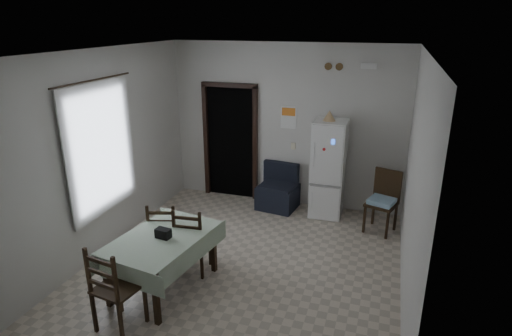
{
  "coord_description": "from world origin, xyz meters",
  "views": [
    {
      "loc": [
        1.74,
        -4.98,
        3.27
      ],
      "look_at": [
        0.0,
        0.5,
        1.25
      ],
      "focal_mm": 30.0,
      "sensor_mm": 36.0,
      "label": 1
    }
  ],
  "objects_px": {
    "fridge": "(328,169)",
    "navy_seat": "(278,187)",
    "dining_chair_near_head": "(118,287)",
    "dining_table": "(164,262)",
    "dining_chair_far_left": "(165,232)",
    "corner_chair": "(382,203)",
    "dining_chair_far_right": "(193,239)"
  },
  "relations": [
    {
      "from": "dining_chair_near_head",
      "to": "corner_chair",
      "type": "bearing_deg",
      "value": -119.91
    },
    {
      "from": "fridge",
      "to": "dining_table",
      "type": "xyz_separation_m",
      "value": [
        -1.63,
        -2.8,
        -0.48
      ]
    },
    {
      "from": "dining_chair_far_left",
      "to": "dining_chair_near_head",
      "type": "bearing_deg",
      "value": 81.35
    },
    {
      "from": "navy_seat",
      "to": "corner_chair",
      "type": "relative_size",
      "value": 0.79
    },
    {
      "from": "dining_chair_far_left",
      "to": "fridge",
      "type": "bearing_deg",
      "value": -146.18
    },
    {
      "from": "fridge",
      "to": "dining_table",
      "type": "relative_size",
      "value": 1.2
    },
    {
      "from": "dining_table",
      "to": "dining_chair_near_head",
      "type": "bearing_deg",
      "value": -87.82
    },
    {
      "from": "dining_chair_far_right",
      "to": "dining_chair_near_head",
      "type": "distance_m",
      "value": 1.32
    },
    {
      "from": "corner_chair",
      "to": "dining_chair_near_head",
      "type": "distance_m",
      "value": 4.17
    },
    {
      "from": "dining_chair_near_head",
      "to": "dining_chair_far_left",
      "type": "bearing_deg",
      "value": -73.15
    },
    {
      "from": "dining_table",
      "to": "dining_chair_far_left",
      "type": "xyz_separation_m",
      "value": [
        -0.27,
        0.55,
        0.11
      ]
    },
    {
      "from": "navy_seat",
      "to": "dining_chair_near_head",
      "type": "height_order",
      "value": "dining_chair_near_head"
    },
    {
      "from": "corner_chair",
      "to": "dining_chair_far_left",
      "type": "xyz_separation_m",
      "value": [
        -2.82,
        -1.87,
        -0.03
      ]
    },
    {
      "from": "fridge",
      "to": "dining_chair_near_head",
      "type": "distance_m",
      "value": 4.02
    },
    {
      "from": "dining_table",
      "to": "dining_chair_far_right",
      "type": "distance_m",
      "value": 0.52
    },
    {
      "from": "dining_table",
      "to": "dining_chair_near_head",
      "type": "relative_size",
      "value": 1.33
    },
    {
      "from": "navy_seat",
      "to": "dining_chair_near_head",
      "type": "distance_m",
      "value": 3.71
    },
    {
      "from": "fridge",
      "to": "dining_chair_far_left",
      "type": "xyz_separation_m",
      "value": [
        -1.9,
        -2.25,
        -0.37
      ]
    },
    {
      "from": "corner_chair",
      "to": "dining_chair_near_head",
      "type": "bearing_deg",
      "value": -110.71
    },
    {
      "from": "navy_seat",
      "to": "dining_chair_far_left",
      "type": "relative_size",
      "value": 0.85
    },
    {
      "from": "dining_table",
      "to": "dining_chair_far_right",
      "type": "height_order",
      "value": "dining_chair_far_right"
    },
    {
      "from": "dining_table",
      "to": "dining_chair_far_right",
      "type": "xyz_separation_m",
      "value": [
        0.18,
        0.47,
        0.12
      ]
    },
    {
      "from": "dining_chair_near_head",
      "to": "dining_table",
      "type": "bearing_deg",
      "value": -87.2
    },
    {
      "from": "corner_chair",
      "to": "dining_chair_far_right",
      "type": "xyz_separation_m",
      "value": [
        -2.37,
        -1.94,
        -0.02
      ]
    },
    {
      "from": "fridge",
      "to": "navy_seat",
      "type": "bearing_deg",
      "value": 179.84
    },
    {
      "from": "corner_chair",
      "to": "dining_chair_near_head",
      "type": "height_order",
      "value": "dining_chair_near_head"
    },
    {
      "from": "dining_chair_far_right",
      "to": "dining_chair_near_head",
      "type": "bearing_deg",
      "value": 72.26
    },
    {
      "from": "corner_chair",
      "to": "dining_chair_far_right",
      "type": "bearing_deg",
      "value": -122.07
    },
    {
      "from": "corner_chair",
      "to": "dining_chair_far_left",
      "type": "bearing_deg",
      "value": -127.89
    },
    {
      "from": "navy_seat",
      "to": "dining_table",
      "type": "xyz_separation_m",
      "value": [
        -0.75,
        -2.8,
        -0.04
      ]
    },
    {
      "from": "dining_table",
      "to": "dining_chair_far_left",
      "type": "height_order",
      "value": "dining_chair_far_left"
    },
    {
      "from": "fridge",
      "to": "corner_chair",
      "type": "height_order",
      "value": "fridge"
    }
  ]
}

